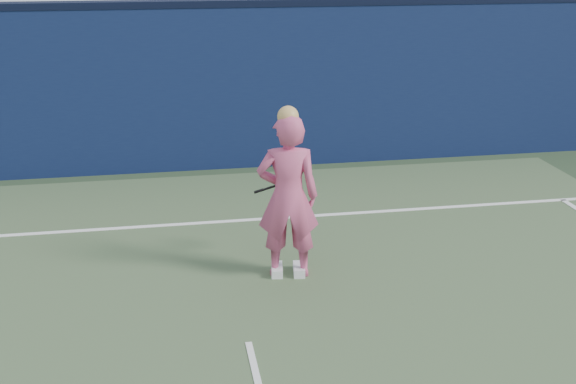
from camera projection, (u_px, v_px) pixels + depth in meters
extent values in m
cube|color=#0E193E|center=(204.00, 89.00, 11.22)|extent=(24.00, 0.40, 2.50)
cube|color=black|center=(200.00, 3.00, 10.79)|extent=(24.00, 0.42, 0.10)
imported|color=#CA4E79|center=(288.00, 197.00, 7.57)|extent=(0.71, 0.51, 1.79)
sphere|color=tan|center=(288.00, 117.00, 7.29)|extent=(0.22, 0.22, 0.22)
cube|color=white|center=(299.00, 270.00, 7.86)|extent=(0.16, 0.29, 0.10)
cube|color=white|center=(277.00, 270.00, 7.85)|extent=(0.16, 0.29, 0.10)
torus|color=black|center=(287.00, 183.00, 8.00)|extent=(0.28, 0.11, 0.27)
torus|color=gold|center=(287.00, 183.00, 8.00)|extent=(0.23, 0.08, 0.22)
cylinder|color=beige|center=(287.00, 183.00, 8.00)|extent=(0.22, 0.07, 0.22)
cylinder|color=black|center=(269.00, 188.00, 8.01)|extent=(0.25, 0.04, 0.09)
cylinder|color=black|center=(259.00, 191.00, 8.01)|extent=(0.11, 0.04, 0.06)
cube|color=white|center=(220.00, 222.00, 9.30)|extent=(11.00, 0.08, 0.01)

